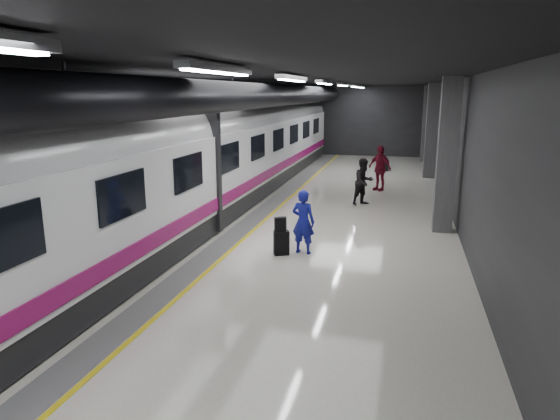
# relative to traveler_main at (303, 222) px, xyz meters

# --- Properties ---
(ground) EXTENTS (40.00, 40.00, 0.00)m
(ground) POSITION_rel_traveler_main_xyz_m (-0.93, 1.11, -0.83)
(ground) COLOR silver
(ground) RESTS_ON ground
(platform_hall) EXTENTS (10.02, 40.02, 4.51)m
(platform_hall) POSITION_rel_traveler_main_xyz_m (-1.21, 2.07, 2.71)
(platform_hall) COLOR black
(platform_hall) RESTS_ON ground
(train) EXTENTS (3.05, 38.00, 4.05)m
(train) POSITION_rel_traveler_main_xyz_m (-4.17, 1.11, 1.24)
(train) COLOR black
(train) RESTS_ON ground
(traveler_main) EXTENTS (0.67, 0.50, 1.66)m
(traveler_main) POSITION_rel_traveler_main_xyz_m (0.00, 0.00, 0.00)
(traveler_main) COLOR #1A16AA
(traveler_main) RESTS_ON ground
(suitcase_main) EXTENTS (0.45, 0.37, 0.62)m
(suitcase_main) POSITION_rel_traveler_main_xyz_m (-0.51, -0.27, -0.52)
(suitcase_main) COLOR black
(suitcase_main) RESTS_ON ground
(shoulder_bag) EXTENTS (0.31, 0.25, 0.36)m
(shoulder_bag) POSITION_rel_traveler_main_xyz_m (-0.54, -0.30, -0.03)
(shoulder_bag) COLOR black
(shoulder_bag) RESTS_ON suitcase_main
(traveler_far_a) EXTENTS (1.05, 1.05, 1.72)m
(traveler_far_a) POSITION_rel_traveler_main_xyz_m (1.02, 6.16, 0.03)
(traveler_far_a) COLOR black
(traveler_far_a) RESTS_ON ground
(traveler_far_b) EXTENTS (1.18, 1.01, 1.90)m
(traveler_far_b) POSITION_rel_traveler_main_xyz_m (1.44, 9.14, 0.12)
(traveler_far_b) COLOR maroon
(traveler_far_b) RESTS_ON ground
(suitcase_far) EXTENTS (0.36, 0.25, 0.51)m
(suitcase_far) POSITION_rel_traveler_main_xyz_m (1.47, 14.68, -0.58)
(suitcase_far) COLOR black
(suitcase_far) RESTS_ON ground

